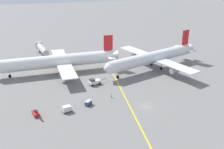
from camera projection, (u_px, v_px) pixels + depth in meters
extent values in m
plane|color=slate|center=(146.00, 107.00, 96.32)|extent=(600.00, 600.00, 0.00)
cube|color=yellow|center=(125.00, 96.00, 104.10)|extent=(11.67, 119.53, 0.01)
cylinder|color=white|center=(57.00, 61.00, 125.31)|extent=(52.76, 7.70, 5.87)
cone|color=white|center=(114.00, 56.00, 133.01)|extent=(3.76, 4.82, 4.70)
cube|color=white|center=(63.00, 62.00, 126.37)|extent=(7.87, 42.40, 0.44)
cube|color=white|center=(109.00, 55.00, 132.09)|extent=(3.65, 13.10, 0.28)
cube|color=red|center=(108.00, 43.00, 129.77)|extent=(4.41, 0.51, 7.39)
cylinder|color=#999EA3|center=(58.00, 59.00, 137.22)|extent=(4.29, 2.74, 2.60)
cylinder|color=#999EA3|center=(65.00, 75.00, 116.30)|extent=(4.29, 2.74, 2.60)
cylinder|color=slate|center=(67.00, 70.00, 124.69)|extent=(0.28, 0.28, 2.13)
cylinder|color=black|center=(67.00, 73.00, 125.08)|extent=(1.32, 0.59, 1.30)
cylinder|color=slate|center=(64.00, 66.00, 130.71)|extent=(0.28, 0.28, 2.13)
cylinder|color=black|center=(65.00, 68.00, 131.10)|extent=(1.32, 0.59, 1.30)
cylinder|color=slate|center=(9.00, 74.00, 120.74)|extent=(0.28, 0.28, 2.13)
cylinder|color=black|center=(10.00, 76.00, 121.13)|extent=(1.32, 0.59, 1.30)
cylinder|color=silver|center=(152.00, 58.00, 129.06)|extent=(48.28, 21.62, 5.40)
cone|color=silver|center=(106.00, 69.00, 115.19)|extent=(4.30, 5.62, 4.97)
cone|color=silver|center=(188.00, 49.00, 142.83)|extent=(4.84, 5.28, 4.32)
cube|color=silver|center=(155.00, 58.00, 130.68)|extent=(22.09, 47.30, 0.44)
cube|color=silver|center=(185.00, 49.00, 141.29)|extent=(7.37, 13.32, 0.28)
cube|color=red|center=(185.00, 37.00, 138.93)|extent=(4.27, 1.81, 7.53)
cylinder|color=#999EA3|center=(135.00, 55.00, 140.99)|extent=(4.83, 3.86, 2.60)
cylinder|color=#999EA3|center=(175.00, 70.00, 120.63)|extent=(4.83, 3.86, 2.60)
cylinder|color=slate|center=(161.00, 66.00, 129.74)|extent=(0.28, 0.28, 2.69)
cylinder|color=black|center=(161.00, 68.00, 130.23)|extent=(1.41, 0.95, 1.30)
cylinder|color=slate|center=(152.00, 62.00, 134.90)|extent=(0.28, 0.28, 2.69)
cylinder|color=black|center=(151.00, 64.00, 135.39)|extent=(1.41, 0.95, 1.30)
cylinder|color=slate|center=(118.00, 74.00, 119.87)|extent=(0.28, 0.28, 2.69)
cylinder|color=black|center=(118.00, 77.00, 120.37)|extent=(1.41, 0.95, 1.30)
cube|color=white|center=(95.00, 82.00, 113.84)|extent=(5.61, 4.00, 1.35)
cube|color=#333D47|center=(92.00, 80.00, 112.84)|extent=(2.37, 2.48, 0.90)
cylinder|color=#4C4C51|center=(103.00, 79.00, 115.97)|extent=(3.09, 1.22, 0.20)
sphere|color=orange|center=(92.00, 79.00, 112.61)|extent=(0.24, 0.24, 0.24)
cylinder|color=black|center=(92.00, 85.00, 112.18)|extent=(0.95, 0.57, 0.90)
cylinder|color=black|center=(89.00, 83.00, 114.10)|extent=(0.95, 0.57, 0.90)
cylinder|color=black|center=(100.00, 83.00, 114.09)|extent=(0.95, 0.57, 0.90)
cylinder|color=black|center=(97.00, 82.00, 116.01)|extent=(0.95, 0.57, 0.90)
cube|color=slate|center=(67.00, 111.00, 92.75)|extent=(3.65, 2.94, 0.25)
cube|color=silver|center=(67.00, 108.00, 92.41)|extent=(3.22, 2.65, 1.60)
cylinder|color=black|center=(68.00, 110.00, 93.71)|extent=(0.63, 0.35, 0.60)
cylinder|color=black|center=(70.00, 111.00, 92.59)|extent=(0.63, 0.35, 0.60)
cylinder|color=black|center=(64.00, 111.00, 93.00)|extent=(0.63, 0.35, 0.60)
cylinder|color=black|center=(66.00, 112.00, 91.88)|extent=(0.63, 0.35, 0.60)
cube|color=red|center=(36.00, 113.00, 90.53)|extent=(2.70, 4.31, 0.90)
cube|color=black|center=(36.00, 111.00, 89.38)|extent=(1.69, 4.28, 1.83)
cylinder|color=black|center=(38.00, 115.00, 90.41)|extent=(0.34, 0.63, 0.60)
cylinder|color=black|center=(34.00, 116.00, 89.77)|extent=(0.34, 0.63, 0.60)
cylinder|color=black|center=(37.00, 113.00, 91.62)|extent=(0.34, 0.63, 0.60)
cylinder|color=black|center=(33.00, 114.00, 90.98)|extent=(0.34, 0.63, 0.60)
cube|color=#2D5199|center=(88.00, 103.00, 97.09)|extent=(2.91, 2.89, 1.00)
cube|color=#B2B2B7|center=(88.00, 101.00, 96.78)|extent=(3.05, 3.04, 0.12)
cylinder|color=black|center=(88.00, 103.00, 98.20)|extent=(0.57, 0.56, 0.60)
cylinder|color=black|center=(91.00, 104.00, 97.56)|extent=(0.57, 0.56, 0.60)
cylinder|color=black|center=(86.00, 105.00, 97.00)|extent=(0.57, 0.56, 0.60)
cylinder|color=black|center=(89.00, 106.00, 96.35)|extent=(0.57, 0.56, 0.60)
cylinder|color=#4C4C51|center=(111.00, 96.00, 102.78)|extent=(0.28, 0.28, 0.89)
cylinder|color=#D1E02D|center=(111.00, 95.00, 102.50)|extent=(0.36, 0.36, 0.63)
sphere|color=brown|center=(111.00, 94.00, 102.34)|extent=(0.24, 0.24, 0.24)
cylinder|color=#F24C19|center=(111.00, 94.00, 102.73)|extent=(0.05, 0.05, 0.40)
cylinder|color=#B7B7BC|center=(42.00, 49.00, 149.08)|extent=(6.21, 17.67, 3.20)
cylinder|color=#99999E|center=(39.00, 45.00, 156.34)|extent=(3.84, 3.84, 3.52)
cylinder|color=#595960|center=(39.00, 49.00, 156.24)|extent=(0.70, 0.70, 3.94)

